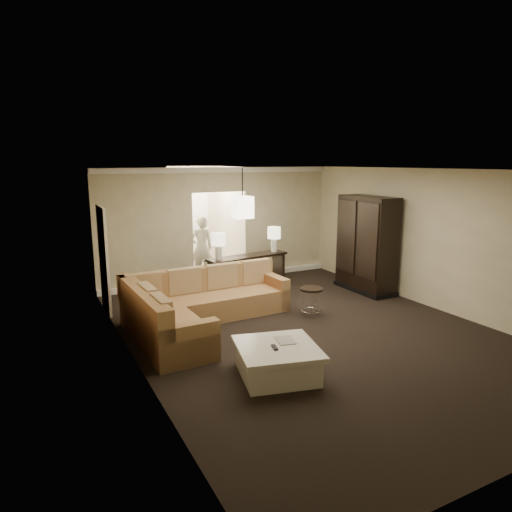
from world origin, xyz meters
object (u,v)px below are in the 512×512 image
console_table (248,269)px  person (201,245)px  armoire (366,246)px  sectional_sofa (196,306)px  coffee_table (277,360)px  drink_table (311,296)px

console_table → person: 1.50m
armoire → sectional_sofa: bearing=-174.4°
coffee_table → person: (0.97, 5.50, 0.66)m
coffee_table → armoire: size_ratio=0.61×
drink_table → person: size_ratio=0.31×
console_table → drink_table: size_ratio=3.74×
coffee_table → drink_table: drink_table is taller
armoire → person: bearing=137.7°
console_table → armoire: bearing=-40.6°
armoire → coffee_table: bearing=-144.6°
console_table → drink_table: 2.34m
coffee_table → console_table: console_table is taller
armoire → person: armoire is taller
sectional_sofa → person: 3.41m
sectional_sofa → coffee_table: size_ratio=2.39×
person → coffee_table: bearing=78.8°
sectional_sofa → armoire: bearing=3.7°
coffee_table → sectional_sofa: bearing=97.5°
coffee_table → person: bearing=80.0°
coffee_table → console_table: size_ratio=0.64×
coffee_table → person: person is taller
drink_table → console_table: bearing=95.4°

